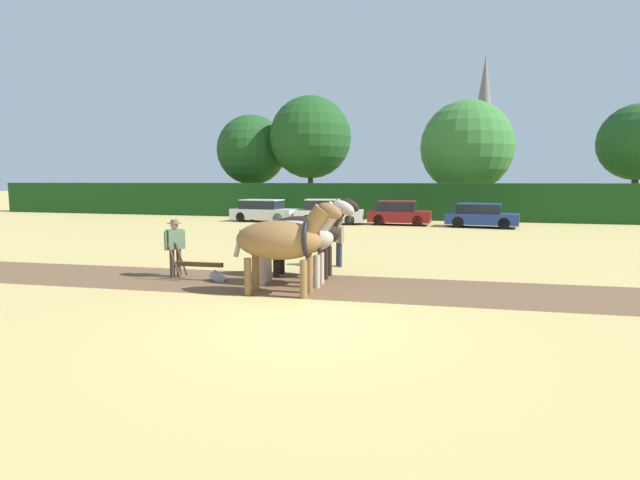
{
  "coord_description": "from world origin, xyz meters",
  "views": [
    {
      "loc": [
        2.75,
        -8.82,
        2.75
      ],
      "look_at": [
        -1.02,
        4.56,
        1.1
      ],
      "focal_mm": 28.0,
      "sensor_mm": 36.0,
      "label": 1
    }
  ],
  "objects_px": {
    "plow": "(203,269)",
    "farmer_at_plow": "(175,244)",
    "tree_left": "(310,138)",
    "draft_horse_lead_left": "(283,240)",
    "parked_car_center_left": "(399,213)",
    "farmer_beside_team": "(339,238)",
    "tree_center": "(638,142)",
    "parked_car_center": "(481,216)",
    "tree_center_left": "(467,147)",
    "draft_horse_trail_left": "(306,232)",
    "church_spire": "(483,127)",
    "parked_car_left": "(328,212)",
    "tree_far_left": "(252,150)",
    "parked_car_far_left": "(264,211)",
    "draft_horse_lead_right": "(296,237)"
  },
  "relations": [
    {
      "from": "tree_left",
      "to": "farmer_at_plow",
      "type": "distance_m",
      "value": 28.37
    },
    {
      "from": "parked_car_left",
      "to": "parked_car_far_left",
      "type": "bearing_deg",
      "value": 163.37
    },
    {
      "from": "parked_car_left",
      "to": "farmer_beside_team",
      "type": "bearing_deg",
      "value": -82.51
    },
    {
      "from": "parked_car_center",
      "to": "farmer_at_plow",
      "type": "bearing_deg",
      "value": -108.63
    },
    {
      "from": "tree_center_left",
      "to": "farmer_beside_team",
      "type": "bearing_deg",
      "value": -99.08
    },
    {
      "from": "tree_center",
      "to": "draft_horse_lead_right",
      "type": "xyz_separation_m",
      "value": [
        -15.97,
        -27.7,
        -4.17
      ]
    },
    {
      "from": "tree_far_left",
      "to": "plow",
      "type": "bearing_deg",
      "value": -69.16
    },
    {
      "from": "draft_horse_lead_left",
      "to": "parked_car_center_left",
      "type": "height_order",
      "value": "draft_horse_lead_left"
    },
    {
      "from": "tree_center",
      "to": "parked_car_center_left",
      "type": "bearing_deg",
      "value": -151.0
    },
    {
      "from": "draft_horse_lead_left",
      "to": "farmer_at_plow",
      "type": "height_order",
      "value": "draft_horse_lead_left"
    },
    {
      "from": "plow",
      "to": "parked_car_far_left",
      "type": "distance_m",
      "value": 20.3
    },
    {
      "from": "draft_horse_lead_right",
      "to": "parked_car_center_left",
      "type": "distance_m",
      "value": 19.11
    },
    {
      "from": "farmer_beside_team",
      "to": "tree_center",
      "type": "bearing_deg",
      "value": 28.38
    },
    {
      "from": "draft_horse_trail_left",
      "to": "parked_car_far_left",
      "type": "relative_size",
      "value": 0.63
    },
    {
      "from": "tree_center_left",
      "to": "farmer_beside_team",
      "type": "relative_size",
      "value": 5.59
    },
    {
      "from": "tree_far_left",
      "to": "farmer_at_plow",
      "type": "xyz_separation_m",
      "value": [
        9.99,
        -28.66,
        -4.49
      ]
    },
    {
      "from": "tree_center_left",
      "to": "parked_car_center",
      "type": "xyz_separation_m",
      "value": [
        0.87,
        -9.75,
        -4.7
      ]
    },
    {
      "from": "tree_left",
      "to": "draft_horse_lead_left",
      "type": "height_order",
      "value": "tree_left"
    },
    {
      "from": "parked_car_center_left",
      "to": "tree_center_left",
      "type": "bearing_deg",
      "value": 67.56
    },
    {
      "from": "parked_car_center",
      "to": "parked_car_center_left",
      "type": "bearing_deg",
      "value": -176.63
    },
    {
      "from": "plow",
      "to": "parked_car_center_left",
      "type": "height_order",
      "value": "parked_car_center_left"
    },
    {
      "from": "tree_center_left",
      "to": "farmer_at_plow",
      "type": "distance_m",
      "value": 29.9
    },
    {
      "from": "farmer_beside_team",
      "to": "parked_car_left",
      "type": "xyz_separation_m",
      "value": [
        -4.42,
        15.43,
        -0.16
      ]
    },
    {
      "from": "farmer_beside_team",
      "to": "parked_car_far_left",
      "type": "xyz_separation_m",
      "value": [
        -9.16,
        16.11,
        -0.2
      ]
    },
    {
      "from": "draft_horse_trail_left",
      "to": "farmer_at_plow",
      "type": "bearing_deg",
      "value": -166.67
    },
    {
      "from": "plow",
      "to": "parked_car_center_left",
      "type": "xyz_separation_m",
      "value": [
        3.1,
        19.25,
        0.41
      ]
    },
    {
      "from": "parked_car_far_left",
      "to": "parked_car_center_left",
      "type": "relative_size",
      "value": 1.19
    },
    {
      "from": "church_spire",
      "to": "farmer_at_plow",
      "type": "xyz_separation_m",
      "value": [
        -10.11,
        -49.44,
        -8.0
      ]
    },
    {
      "from": "tree_far_left",
      "to": "tree_center",
      "type": "distance_m",
      "value": 29.66
    },
    {
      "from": "tree_center_left",
      "to": "farmer_at_plow",
      "type": "height_order",
      "value": "tree_center_left"
    },
    {
      "from": "parked_car_center",
      "to": "tree_center_left",
      "type": "bearing_deg",
      "value": 102.32
    },
    {
      "from": "draft_horse_lead_right",
      "to": "tree_left",
      "type": "bearing_deg",
      "value": 102.74
    },
    {
      "from": "tree_left",
      "to": "draft_horse_lead_left",
      "type": "xyz_separation_m",
      "value": [
        7.99,
        -28.8,
        -4.98
      ]
    },
    {
      "from": "tree_far_left",
      "to": "parked_car_left",
      "type": "distance_m",
      "value": 14.83
    },
    {
      "from": "church_spire",
      "to": "draft_horse_lead_left",
      "type": "relative_size",
      "value": 6.16
    },
    {
      "from": "farmer_beside_team",
      "to": "parked_car_center_left",
      "type": "relative_size",
      "value": 0.42
    },
    {
      "from": "tree_center",
      "to": "parked_car_center",
      "type": "xyz_separation_m",
      "value": [
        -10.61,
        -8.94,
        -4.75
      ]
    },
    {
      "from": "parked_car_center_left",
      "to": "tree_far_left",
      "type": "bearing_deg",
      "value": 146.41
    },
    {
      "from": "draft_horse_trail_left",
      "to": "parked_car_left",
      "type": "distance_m",
      "value": 17.82
    },
    {
      "from": "parked_car_far_left",
      "to": "parked_car_left",
      "type": "distance_m",
      "value": 4.78
    },
    {
      "from": "tree_far_left",
      "to": "farmer_at_plow",
      "type": "bearing_deg",
      "value": -70.78
    },
    {
      "from": "draft_horse_lead_left",
      "to": "farmer_beside_team",
      "type": "height_order",
      "value": "draft_horse_lead_left"
    },
    {
      "from": "plow",
      "to": "farmer_at_plow",
      "type": "xyz_separation_m",
      "value": [
        -1.02,
        0.25,
        0.64
      ]
    },
    {
      "from": "draft_horse_lead_left",
      "to": "parked_car_left",
      "type": "bearing_deg",
      "value": 98.33
    },
    {
      "from": "tree_far_left",
      "to": "parked_car_center",
      "type": "relative_size",
      "value": 1.97
    },
    {
      "from": "draft_horse_trail_left",
      "to": "farmer_beside_team",
      "type": "height_order",
      "value": "draft_horse_trail_left"
    },
    {
      "from": "tree_left",
      "to": "draft_horse_trail_left",
      "type": "height_order",
      "value": "tree_left"
    },
    {
      "from": "tree_center",
      "to": "parked_car_far_left",
      "type": "height_order",
      "value": "tree_center"
    },
    {
      "from": "church_spire",
      "to": "draft_horse_trail_left",
      "type": "bearing_deg",
      "value": -97.66
    },
    {
      "from": "tree_far_left",
      "to": "parked_car_far_left",
      "type": "relative_size",
      "value": 1.85
    }
  ]
}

